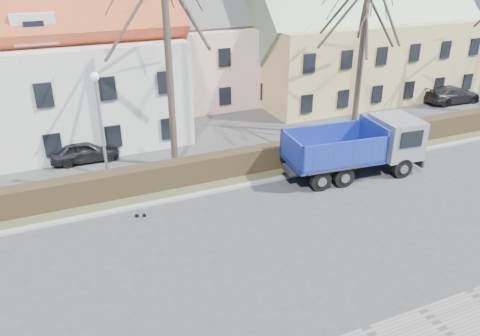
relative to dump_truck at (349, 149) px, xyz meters
name	(u,v)px	position (x,y,z in m)	size (l,w,h in m)	color
ground	(277,234)	(-6.07, -3.61, -1.51)	(120.00, 120.00, 0.00)	#353537
curb_far	(235,187)	(-6.07, 0.99, -1.45)	(80.00, 0.30, 0.12)	#959492
grass_strip	(224,174)	(-6.07, 2.59, -1.46)	(80.00, 3.00, 0.10)	#3F4426
hedge	(225,166)	(-6.07, 2.39, -0.86)	(60.00, 0.90, 1.30)	black
building_pink	(205,49)	(-2.07, 16.39, 2.49)	(10.80, 8.80, 8.00)	beige
building_yellow	(357,41)	(9.93, 13.39, 2.74)	(18.80, 10.80, 8.50)	tan
tree_1	(168,51)	(-8.07, 4.89, 4.81)	(9.20, 9.20, 12.65)	#362D25
tree_2	(362,50)	(3.93, 4.89, 3.99)	(8.00, 8.00, 11.00)	#362D25
dump_truck	(349,149)	(0.00, 0.00, 0.00)	(7.57, 2.81, 3.03)	navy
streetlight	(102,133)	(-11.94, 3.39, 1.50)	(0.47, 0.47, 6.03)	gray
cart_frame	(135,211)	(-11.31, 0.11, -1.16)	(0.77, 0.44, 0.71)	silver
parked_car_a	(85,151)	(-12.58, 7.48, -0.87)	(1.52, 3.79, 1.29)	black
parked_car_b	(453,95)	(15.30, 7.64, -0.84)	(1.88, 4.62, 1.34)	black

